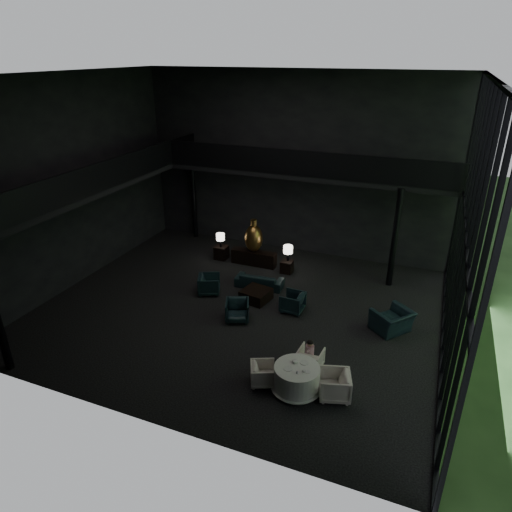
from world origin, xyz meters
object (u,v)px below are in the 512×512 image
at_px(lounge_armchair_west, 209,283).
at_px(child, 310,348).
at_px(table_lamp_left, 220,237).
at_px(coffee_table, 256,295).
at_px(sofa, 259,279).
at_px(table_lamp_right, 288,250).
at_px(window_armchair, 393,316).
at_px(console, 254,258).
at_px(side_table_left, 221,252).
at_px(bronze_urn, 254,238).
at_px(dining_chair_north, 310,359).
at_px(side_table_right, 287,267).
at_px(dining_chair_west, 263,374).
at_px(lounge_armchair_east, 293,301).
at_px(dining_chair_east, 335,383).
at_px(dining_table, 296,380).
at_px(lounge_armchair_south, 237,309).

bearing_deg(lounge_armchair_west, child, -145.43).
distance_m(table_lamp_left, coffee_table, 4.14).
bearing_deg(child, sofa, -52.51).
xyz_separation_m(table_lamp_right, window_armchair, (4.67, -2.98, -0.42)).
relative_size(console, side_table_left, 3.35).
bearing_deg(table_lamp_right, bronze_urn, 176.24).
xyz_separation_m(coffee_table, dining_chair_north, (3.01, -3.15, 0.12)).
relative_size(side_table_right, dining_chair_west, 0.81).
bearing_deg(window_armchair, coffee_table, -53.29).
relative_size(sofa, dining_chair_west, 2.69).
xyz_separation_m(lounge_armchair_east, dining_chair_north, (1.49, -2.91, -0.08)).
bearing_deg(lounge_armchair_west, table_lamp_left, -5.64).
relative_size(lounge_armchair_east, dining_chair_north, 1.24).
relative_size(window_armchair, dining_chair_west, 2.09).
distance_m(table_lamp_right, dining_chair_east, 7.78).
relative_size(table_lamp_right, dining_chair_west, 1.04).
bearing_deg(lounge_armchair_east, table_lamp_right, -155.64).
xyz_separation_m(side_table_right, dining_table, (2.58, -6.89, 0.07)).
bearing_deg(side_table_right, window_armchair, -31.83).
distance_m(side_table_right, dining_chair_west, 7.18).
bearing_deg(bronze_urn, table_lamp_left, -179.85).
bearing_deg(dining_chair_east, bronze_urn, -160.08).
height_order(bronze_urn, dining_chair_north, bronze_urn).
distance_m(sofa, lounge_armchair_south, 2.60).
relative_size(lounge_armchair_west, window_armchair, 0.66).
bearing_deg(dining_chair_north, dining_chair_east, 138.92).
relative_size(table_lamp_left, coffee_table, 0.65).
height_order(side_table_right, dining_chair_west, dining_chair_west).
distance_m(side_table_left, dining_chair_west, 8.70).
xyz_separation_m(table_lamp_left, sofa, (2.59, -1.81, -0.71)).
bearing_deg(dining_chair_north, table_lamp_left, -41.51).
distance_m(side_table_left, sofa, 3.19).
height_order(console, side_table_right, console).
bearing_deg(lounge_armchair_east, child, 29.21).
relative_size(bronze_urn, dining_chair_west, 2.27).
bearing_deg(lounge_armchair_south, coffee_table, 64.55).
xyz_separation_m(lounge_armchair_south, coffee_table, (0.09, 1.53, -0.22)).
xyz_separation_m(lounge_armchair_west, child, (4.88, -3.04, 0.28)).
bearing_deg(bronze_urn, dining_table, -59.40).
bearing_deg(dining_chair_east, lounge_armchair_east, -164.68).
bearing_deg(console, table_lamp_right, -4.29).
relative_size(table_lamp_left, dining_chair_east, 0.68).
bearing_deg(table_lamp_right, table_lamp_left, 178.19).
xyz_separation_m(dining_table, dining_chair_north, (0.10, 1.05, 0.01)).
height_order(side_table_right, coffee_table, side_table_right).
height_order(bronze_urn, dining_chair_east, bronze_urn).
bearing_deg(dining_chair_west, table_lamp_right, -11.19).
distance_m(dining_chair_east, child, 1.34).
relative_size(lounge_armchair_south, window_armchair, 0.65).
bearing_deg(bronze_urn, lounge_armchair_west, -101.52).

